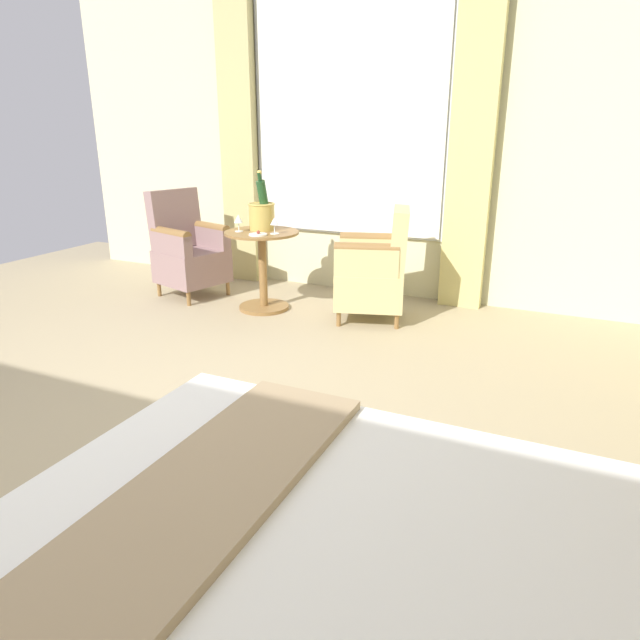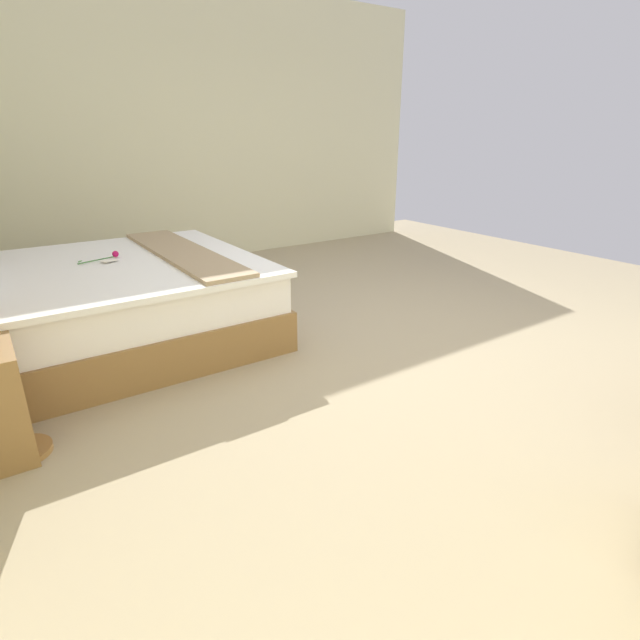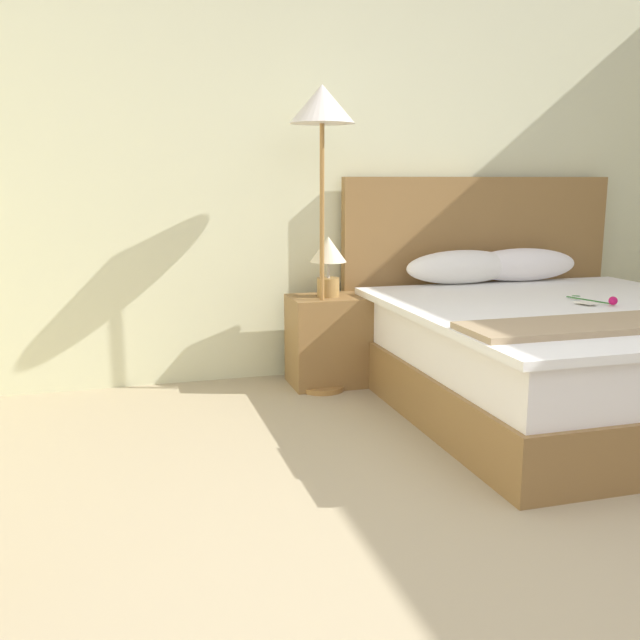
# 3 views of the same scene
# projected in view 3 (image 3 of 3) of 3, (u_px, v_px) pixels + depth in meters

# --- Properties ---
(ground_plane) EXTENTS (8.01, 8.01, 0.00)m
(ground_plane) POSITION_uv_depth(u_px,v_px,m) (623.00, 631.00, 2.08)
(ground_plane) COLOR tan
(wall_headboard_side) EXTENTS (6.63, 0.12, 3.12)m
(wall_headboard_side) POSITION_uv_depth(u_px,v_px,m) (325.00, 137.00, 4.64)
(wall_headboard_side) COLOR beige
(wall_headboard_side) RESTS_ON ground
(bed) EXTENTS (1.98, 2.18, 1.31)m
(bed) POSITION_uv_depth(u_px,v_px,m) (560.00, 347.00, 4.09)
(bed) COLOR olive
(bed) RESTS_ON ground
(nightstand) EXTENTS (0.51, 0.37, 0.57)m
(nightstand) POSITION_uv_depth(u_px,v_px,m) (328.00, 341.00, 4.53)
(nightstand) COLOR olive
(nightstand) RESTS_ON ground
(bedside_lamp) EXTENTS (0.23, 0.23, 0.38)m
(bedside_lamp) POSITION_uv_depth(u_px,v_px,m) (328.00, 258.00, 4.43)
(bedside_lamp) COLOR #A37A40
(bedside_lamp) RESTS_ON nightstand
(floor_lamp_brass) EXTENTS (0.38, 0.38, 1.83)m
(floor_lamp_brass) POSITION_uv_depth(u_px,v_px,m) (322.00, 129.00, 4.15)
(floor_lamp_brass) COLOR #A0713A
(floor_lamp_brass) RESTS_ON ground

